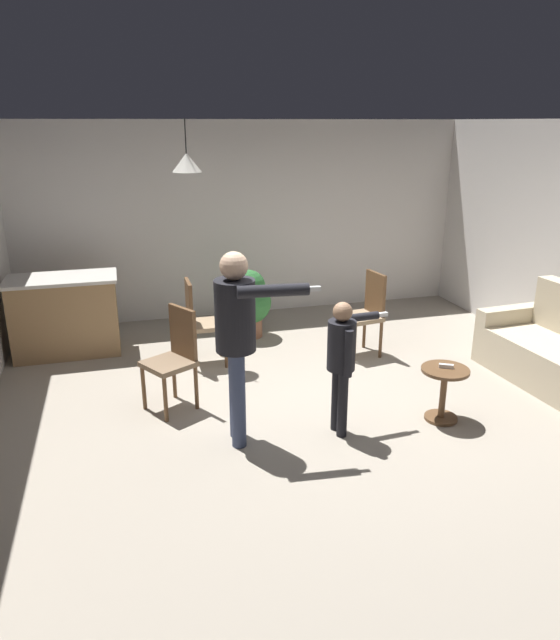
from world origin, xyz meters
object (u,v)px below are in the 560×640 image
person_adult (237,328)px  person_child (342,354)px  spare_remote_on_table (446,366)px  dining_chair_by_counter (366,311)px  kitchen_counter (65,315)px  dining_chair_centre_back (174,355)px  potted_plant_corner (249,300)px  side_table_by_couch (444,388)px  dining_chair_near_wall (200,319)px

person_adult → person_child: size_ratio=1.37×
spare_remote_on_table → dining_chair_by_counter: bearing=91.8°
kitchen_counter → person_child: size_ratio=1.02×
dining_chair_centre_back → potted_plant_corner: dining_chair_centre_back is taller
kitchen_counter → side_table_by_couch: (3.48, -2.71, -0.15)m
potted_plant_corner → spare_remote_on_table: (1.26, -2.68, 0.05)m
dining_chair_centre_back → spare_remote_on_table: (2.38, -0.92, -0.01)m
side_table_by_couch → person_child: size_ratio=0.42×
person_child → spare_remote_on_table: size_ratio=9.48×
person_child → spare_remote_on_table: bearing=85.3°
kitchen_counter → dining_chair_centre_back: 2.09m
dining_chair_near_wall → kitchen_counter: bearing=-117.2°
kitchen_counter → person_adult: (1.57, -2.58, 0.57)m
dining_chair_near_wall → spare_remote_on_table: 2.77m
dining_chair_centre_back → potted_plant_corner: (1.13, 1.76, -0.06)m
dining_chair_centre_back → side_table_by_couch: bearing=-141.8°
dining_chair_by_counter → dining_chair_near_wall: (-1.94, 0.21, 0.00)m
dining_chair_by_counter → dining_chair_centre_back: size_ratio=1.00×
side_table_by_couch → dining_chair_centre_back: size_ratio=0.52×
dining_chair_near_wall → dining_chair_centre_back: size_ratio=1.00×
side_table_by_couch → person_adult: 2.05m
person_adult → potted_plant_corner: person_adult is taller
person_adult → dining_chair_centre_back: person_adult is taller
kitchen_counter → side_table_by_couch: size_ratio=2.42×
kitchen_counter → person_adult: bearing=-58.6°
person_child → dining_chair_by_counter: (0.97, 1.69, -0.22)m
kitchen_counter → dining_chair_by_counter: (3.44, -0.98, 0.07)m
person_adult → dining_chair_centre_back: (-0.46, 0.80, -0.51)m
dining_chair_near_wall → spare_remote_on_table: size_ratio=7.69×
person_child → dining_chair_by_counter: size_ratio=1.23×
person_adult → spare_remote_on_table: person_adult is taller
person_adult → dining_chair_near_wall: 1.87m
person_adult → dining_chair_near_wall: (-0.07, 1.80, -0.51)m
person_child → potted_plant_corner: bearing=-178.6°
kitchen_counter → person_child: (2.48, -2.68, 0.29)m
kitchen_counter → spare_remote_on_table: kitchen_counter is taller
dining_chair_by_counter → dining_chair_near_wall: bearing=74.9°
spare_remote_on_table → potted_plant_corner: bearing=115.2°
dining_chair_by_counter → potted_plant_corner: bearing=42.3°
kitchen_counter → dining_chair_near_wall: 1.69m
kitchen_counter → dining_chair_near_wall: size_ratio=1.26×
kitchen_counter → dining_chair_by_counter: dining_chair_by_counter is taller
person_adult → potted_plant_corner: bearing=171.0°
dining_chair_near_wall → person_adult: bearing=2.3°
person_adult → spare_remote_on_table: size_ratio=13.04×
potted_plant_corner → spare_remote_on_table: size_ratio=6.83×
side_table_by_couch → potted_plant_corner: 2.97m
dining_chair_by_counter → dining_chair_centre_back: 2.46m
potted_plant_corner → dining_chair_near_wall: bearing=-134.1°
dining_chair_near_wall → side_table_by_couch: bearing=45.6°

